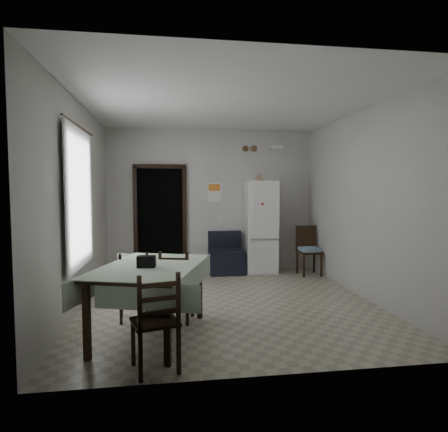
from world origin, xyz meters
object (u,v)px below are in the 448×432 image
fridge (261,227)px  dining_chair_near_head (155,320)px  navy_seat (226,253)px  dining_chair_far_left (134,285)px  dining_chair_far_right (177,285)px  corner_chair (309,251)px  dining_table (151,301)px

fridge → dining_chair_near_head: fridge is taller
dining_chair_near_head → navy_seat: bearing=-123.4°
dining_chair_far_left → dining_chair_far_right: dining_chair_far_right is taller
dining_chair_far_left → navy_seat: bearing=-128.1°
dining_chair_far_right → corner_chair: bearing=-125.1°
fridge → dining_chair_near_head: (-1.96, -3.92, -0.46)m
dining_table → dining_chair_near_head: 0.83m
corner_chair → dining_chair_far_left: size_ratio=1.08×
navy_seat → dining_chair_near_head: bearing=-107.9°
navy_seat → dining_chair_far_right: bearing=-111.7°
fridge → dining_chair_near_head: bearing=-110.9°
dining_chair_far_right → dining_chair_near_head: dining_chair_near_head is taller
navy_seat → fridge: bearing=-0.1°
fridge → navy_seat: fridge is taller
dining_chair_far_right → dining_chair_far_left: bearing=1.4°
fridge → dining_chair_near_head: size_ratio=1.98×
dining_chair_far_left → corner_chair: bearing=-152.2°
fridge → corner_chair: size_ratio=1.93×
dining_chair_near_head → dining_table: bearing=-100.4°
corner_chair → dining_table: bearing=-138.7°
dining_table → dining_chair_near_head: (0.07, -0.82, 0.06)m
corner_chair → dining_chair_near_head: (-2.84, -3.53, -0.01)m
navy_seat → dining_chair_far_left: bearing=-122.5°
fridge → dining_chair_far_left: (-2.28, -2.49, -0.48)m
fridge → dining_table: (-2.04, -3.09, -0.52)m
dining_table → dining_chair_near_head: size_ratio=1.67×
navy_seat → dining_chair_far_right: size_ratio=0.90×
fridge → dining_table: size_ratio=1.18×
dining_table → dining_chair_far_right: 0.57m
dining_chair_far_left → dining_chair_far_right: bearing=161.1°
fridge → dining_chair_far_right: fridge is taller
dining_chair_far_right → dining_table: bearing=72.5°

